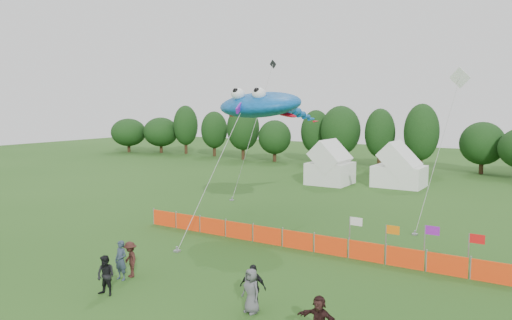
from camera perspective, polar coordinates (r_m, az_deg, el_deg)
The scene contains 15 objects.
ground at distance 22.55m, azimuth -8.45°, elevation -14.74°, with size 160.00×160.00×0.00m, color #234C16.
treeline at distance 62.13m, azimuth 20.92°, elevation 2.40°, with size 104.57×8.78×8.36m.
tent_left at distance 51.00m, azimuth 8.47°, elevation -0.71°, with size 4.08×4.08×3.60m.
tent_right at distance 50.87m, azimuth 16.07°, elevation -1.04°, with size 4.79×3.83×3.38m.
barrier_fence at distance 28.42m, azimuth 4.76°, elevation -9.13°, with size 21.90×0.06×1.00m.
flag_row at distance 26.45m, azimuth 19.12°, elevation -8.69°, with size 8.73×0.73×2.15m.
spectator_a at distance 24.32m, azimuth -15.18°, elevation -11.01°, with size 0.67×0.44×1.85m, color #2A3546.
spectator_b at distance 22.63m, azimuth -16.80°, elevation -12.54°, with size 0.84×0.66×1.73m, color black.
spectator_c at distance 24.60m, azimuth -14.18°, elevation -10.95°, with size 1.10×0.63×1.70m, color #371B16.
spectator_d at distance 20.26m, azimuth -0.37°, elevation -14.35°, with size 1.09×0.45×1.86m, color black.
spectator_e at distance 20.07m, azimuth -0.55°, elevation -14.71°, with size 0.86×0.56×1.76m, color #535358.
spectator_f at distance 17.97m, azimuth 7.20°, elevation -17.59°, with size 1.52×0.49×1.64m, color black.
stingray_kite at distance 33.03m, azimuth 0.90°, elevation 6.30°, with size 7.51×15.99×9.19m.
small_kite_white at distance 33.96m, azimuth 21.23°, elevation 4.91°, with size 2.48×3.56×10.47m.
small_kite_dark at distance 43.97m, azimuth -0.01°, elevation 4.53°, with size 1.14×6.06×12.10m.
Camera 1 is at (13.82, -15.86, 8.14)m, focal length 35.00 mm.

